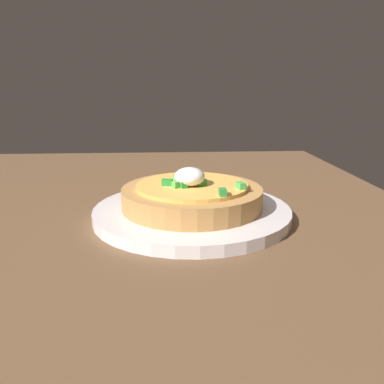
# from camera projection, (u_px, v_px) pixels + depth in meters

# --- Properties ---
(dining_table) EXTENTS (1.13, 0.78, 0.03)m
(dining_table) POSITION_uv_depth(u_px,v_px,m) (135.00, 250.00, 0.44)
(dining_table) COLOR brown
(dining_table) RESTS_ON ground
(plate) EXTENTS (0.25, 0.25, 0.01)m
(plate) POSITION_uv_depth(u_px,v_px,m) (192.00, 212.00, 0.50)
(plate) COLOR silver
(plate) RESTS_ON dining_table
(pizza) EXTENTS (0.18, 0.18, 0.05)m
(pizza) POSITION_uv_depth(u_px,v_px,m) (192.00, 195.00, 0.50)
(pizza) COLOR #B07C42
(pizza) RESTS_ON plate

